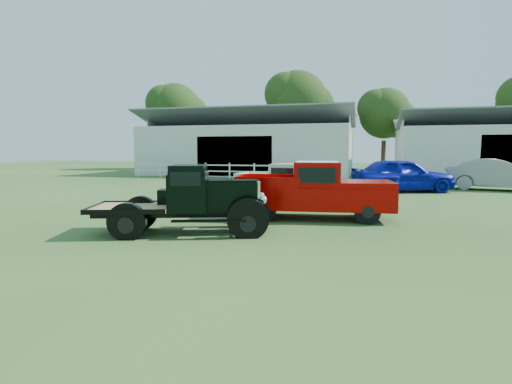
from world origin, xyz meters
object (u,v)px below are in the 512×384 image
(vintage_flatbed, at_px, (186,199))
(misc_car_blue, at_px, (402,175))
(misc_car_grey, at_px, (497,175))
(red_pickup, at_px, (314,190))
(white_pickup, at_px, (286,184))

(vintage_flatbed, bearing_deg, misc_car_blue, 44.46)
(misc_car_grey, bearing_deg, misc_car_blue, 125.77)
(vintage_flatbed, xyz_separation_m, red_pickup, (3.04, 3.15, 0.02))
(vintage_flatbed, height_order, misc_car_grey, vintage_flatbed)
(misc_car_blue, relative_size, misc_car_grey, 1.00)
(red_pickup, bearing_deg, vintage_flatbed, -140.71)
(red_pickup, bearing_deg, misc_car_blue, 62.86)
(misc_car_blue, bearing_deg, misc_car_grey, -85.83)
(white_pickup, height_order, misc_car_grey, misc_car_grey)
(vintage_flatbed, xyz_separation_m, misc_car_blue, (6.57, 12.65, -0.02))
(red_pickup, distance_m, white_pickup, 4.00)
(vintage_flatbed, xyz_separation_m, white_pickup, (1.42, 6.81, -0.11))
(misc_car_grey, bearing_deg, vintage_flatbed, 154.16)
(vintage_flatbed, height_order, misc_car_blue, vintage_flatbed)
(white_pickup, height_order, misc_car_blue, misc_car_blue)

